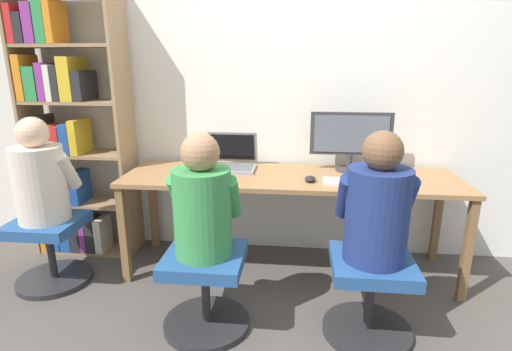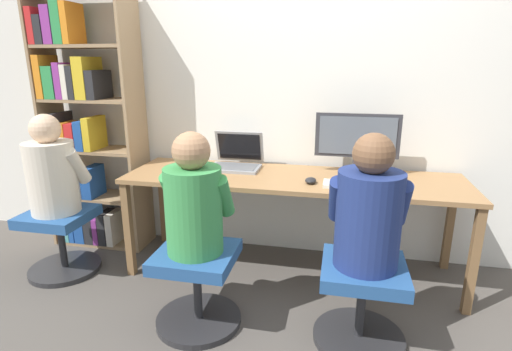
% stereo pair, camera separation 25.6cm
% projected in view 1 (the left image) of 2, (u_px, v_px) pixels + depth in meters
% --- Properties ---
extents(ground_plane, '(14.00, 14.00, 0.00)m').
position_uv_depth(ground_plane, '(287.00, 293.00, 2.61)').
color(ground_plane, '#4C4742').
extents(wall_back, '(10.00, 0.05, 2.60)m').
position_uv_depth(wall_back, '(294.00, 84.00, 2.92)').
color(wall_back, silver).
rests_on(wall_back, ground_plane).
extents(desk, '(2.27, 0.64, 0.71)m').
position_uv_depth(desk, '(290.00, 184.00, 2.73)').
color(desk, olive).
rests_on(desk, ground_plane).
extents(desktop_monitor, '(0.56, 0.19, 0.41)m').
position_uv_depth(desktop_monitor, '(351.00, 139.00, 2.78)').
color(desktop_monitor, '#333338').
rests_on(desktop_monitor, desk).
extents(laptop, '(0.36, 0.32, 0.25)m').
position_uv_depth(laptop, '(231.00, 161.00, 2.89)').
color(laptop, gray).
rests_on(laptop, desk).
extents(keyboard, '(0.42, 0.14, 0.03)m').
position_uv_depth(keyboard, '(356.00, 182.00, 2.53)').
color(keyboard, silver).
rests_on(keyboard, desk).
extents(computer_mouse_by_keyboard, '(0.07, 0.09, 0.04)m').
position_uv_depth(computer_mouse_by_keyboard, '(310.00, 179.00, 2.57)').
color(computer_mouse_by_keyboard, black).
rests_on(computer_mouse_by_keyboard, desk).
extents(office_chair_left, '(0.49, 0.49, 0.46)m').
position_uv_depth(office_chair_left, '(370.00, 292.00, 2.16)').
color(office_chair_left, '#262628').
rests_on(office_chair_left, ground_plane).
extents(office_chair_right, '(0.49, 0.49, 0.46)m').
position_uv_depth(office_chair_right, '(205.00, 286.00, 2.22)').
color(office_chair_right, '#262628').
rests_on(office_chair_right, ground_plane).
extents(person_at_monitor, '(0.40, 0.34, 0.68)m').
position_uv_depth(person_at_monitor, '(378.00, 206.00, 2.03)').
color(person_at_monitor, navy).
rests_on(person_at_monitor, office_chair_left).
extents(person_at_laptop, '(0.38, 0.33, 0.66)m').
position_uv_depth(person_at_laptop, '(202.00, 203.00, 2.09)').
color(person_at_laptop, '#388C47').
rests_on(person_at_laptop, office_chair_right).
extents(bookshelf, '(0.76, 0.31, 1.96)m').
position_uv_depth(bookshelf, '(67.00, 134.00, 2.96)').
color(bookshelf, '#997A56').
rests_on(bookshelf, ground_plane).
extents(office_chair_side, '(0.49, 0.49, 0.46)m').
position_uv_depth(office_chair_side, '(50.00, 247.00, 2.68)').
color(office_chair_side, '#262628').
rests_on(office_chair_side, ground_plane).
extents(person_near_shelf, '(0.39, 0.34, 0.68)m').
position_uv_depth(person_near_shelf, '(40.00, 177.00, 2.55)').
color(person_near_shelf, beige).
rests_on(person_near_shelf, office_chair_side).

